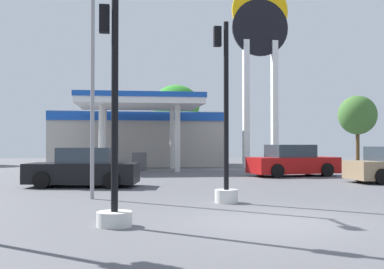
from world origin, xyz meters
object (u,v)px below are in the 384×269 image
Objects in this scene: station_pole_sign at (260,49)px; traffic_signal_1 at (113,157)px; car_2 at (83,169)px; corner_streetlamp at (92,68)px; car_1 at (293,162)px; tree_2 at (357,115)px; tree_1 at (176,106)px; traffic_signal_0 at (225,147)px.

station_pole_sign is 25.37m from traffic_signal_1.
corner_streetlamp is (0.63, -4.33, 3.24)m from car_2.
corner_streetlamp is (-0.77, 4.59, 2.53)m from traffic_signal_1.
car_1 is at bearing 43.34° from corner_streetlamp.
tree_2 is at bearing 33.36° from station_pole_sign.
car_2 is 30.36m from tree_2.
station_pole_sign is 11.81m from car_1.
car_1 is 0.72× the size of tree_1.
corner_streetlamp is at bearing -130.28° from tree_2.
car_2 is at bearing -136.53° from tree_2.
car_2 is at bearing -105.38° from tree_1.
tree_1 is at bearing 179.48° from tree_2.
traffic_signal_1 reaches higher than car_2.
car_2 is 0.96× the size of traffic_signal_1.
car_2 is 0.67× the size of tree_1.
traffic_signal_1 reaches higher than car_1.
traffic_signal_1 is 0.78× the size of tree_2.
car_2 is 0.87× the size of traffic_signal_0.
traffic_signal_1 is (-9.54, -22.46, -6.93)m from station_pole_sign.
car_1 is at bearing 24.35° from car_2.
tree_2 is (21.88, 20.75, 3.48)m from car_2.
corner_streetlamp reaches higher than tree_2.
car_1 is 16.01m from traffic_signal_1.
corner_streetlamp reaches higher than car_1.
traffic_signal_0 reaches higher than traffic_signal_1.
tree_1 is at bearing 81.70° from traffic_signal_1.
traffic_signal_0 is at bearing -119.16° from car_1.
car_2 is at bearing -128.92° from station_pole_sign.
tree_1 is (4.35, 29.82, 3.46)m from traffic_signal_1.
tree_2 is at bearing -0.52° from tree_1.
station_pole_sign is at bearing 66.99° from traffic_signal_1.
corner_streetlamp is (-10.30, -17.87, -4.40)m from station_pole_sign.
tree_1 is 1.12× the size of tree_2.
station_pole_sign is at bearing -146.64° from tree_2.
corner_streetlamp is at bearing -81.73° from car_2.
traffic_signal_0 is (-6.52, -19.06, -6.74)m from station_pole_sign.
car_2 is 9.06m from traffic_signal_1.
station_pole_sign reaches higher than traffic_signal_0.
tree_1 reaches higher than traffic_signal_0.
station_pole_sign is at bearing 51.08° from car_2.
tree_1 reaches higher than car_1.
station_pole_sign is 2.76× the size of car_1.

